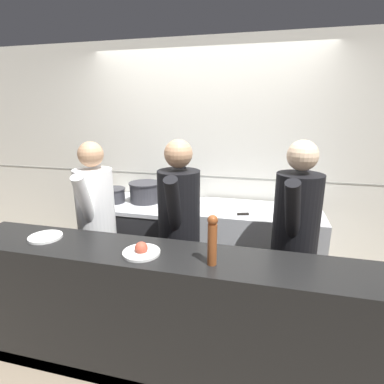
# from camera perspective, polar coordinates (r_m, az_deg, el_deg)

# --- Properties ---
(ground_plane) EXTENTS (14.00, 14.00, 0.00)m
(ground_plane) POSITION_cam_1_polar(r_m,az_deg,el_deg) (2.81, -3.43, -26.42)
(ground_plane) COLOR #7F705B
(wall_back_tiled) EXTENTS (8.00, 0.06, 2.60)m
(wall_back_tiled) POSITION_cam_1_polar(r_m,az_deg,el_deg) (3.39, 2.69, 5.65)
(wall_back_tiled) COLOR silver
(wall_back_tiled) RESTS_ON ground_plane
(oven_range) EXTENTS (1.12, 0.71, 0.90)m
(oven_range) POSITION_cam_1_polar(r_m,az_deg,el_deg) (3.43, -8.25, -9.26)
(oven_range) COLOR #232326
(oven_range) RESTS_ON ground_plane
(prep_counter) EXTENTS (1.21, 0.65, 0.92)m
(prep_counter) POSITION_cam_1_polar(r_m,az_deg,el_deg) (3.20, 12.19, -11.21)
(prep_counter) COLOR #B7BABF
(prep_counter) RESTS_ON ground_plane
(pass_counter) EXTENTS (3.05, 0.45, 0.96)m
(pass_counter) POSITION_cam_1_polar(r_m,az_deg,el_deg) (2.27, -4.59, -22.58)
(pass_counter) COLOR black
(pass_counter) RESTS_ON ground_plane
(stock_pot) EXTENTS (0.26, 0.26, 0.15)m
(stock_pot) POSITION_cam_1_polar(r_m,az_deg,el_deg) (3.35, -14.78, -0.50)
(stock_pot) COLOR #2D2D33
(stock_pot) RESTS_ON oven_range
(sauce_pot) EXTENTS (0.35, 0.35, 0.22)m
(sauce_pot) POSITION_cam_1_polar(r_m,az_deg,el_deg) (3.29, -8.93, 0.08)
(sauce_pot) COLOR #2D2D33
(sauce_pot) RESTS_ON oven_range
(braising_pot) EXTENTS (0.26, 0.26, 0.15)m
(braising_pot) POSITION_cam_1_polar(r_m,az_deg,el_deg) (3.16, -1.83, -0.93)
(braising_pot) COLOR #2D2D33
(braising_pot) RESTS_ON oven_range
(mixing_bowl_steel) EXTENTS (0.21, 0.21, 0.11)m
(mixing_bowl_steel) POSITION_cam_1_polar(r_m,az_deg,el_deg) (3.03, 17.82, -2.66)
(mixing_bowl_steel) COLOR #B7BABF
(mixing_bowl_steel) RESTS_ON prep_counter
(chefs_knife) EXTENTS (0.38, 0.14, 0.02)m
(chefs_knife) POSITION_cam_1_polar(r_m,az_deg,el_deg) (2.88, 11.66, -4.15)
(chefs_knife) COLOR #B7BABF
(chefs_knife) RESTS_ON prep_counter
(plated_dish_main) EXTENTS (0.24, 0.24, 0.02)m
(plated_dish_main) POSITION_cam_1_polar(r_m,az_deg,el_deg) (2.47, -26.14, -7.70)
(plated_dish_main) COLOR white
(plated_dish_main) RESTS_ON pass_counter
(plated_dish_appetiser) EXTENTS (0.25, 0.25, 0.09)m
(plated_dish_appetiser) POSITION_cam_1_polar(r_m,az_deg,el_deg) (2.02, -9.62, -11.01)
(plated_dish_appetiser) COLOR white
(plated_dish_appetiser) RESTS_ON pass_counter
(pepper_mill) EXTENTS (0.06, 0.06, 0.32)m
(pepper_mill) POSITION_cam_1_polar(r_m,az_deg,el_deg) (1.81, 3.89, -8.95)
(pepper_mill) COLOR brown
(pepper_mill) RESTS_ON pass_counter
(chef_head_cook) EXTENTS (0.39, 0.71, 1.62)m
(chef_head_cook) POSITION_cam_1_polar(r_m,az_deg,el_deg) (2.81, -17.68, -5.58)
(chef_head_cook) COLOR black
(chef_head_cook) RESTS_ON ground_plane
(chef_sous) EXTENTS (0.38, 0.73, 1.66)m
(chef_sous) POSITION_cam_1_polar(r_m,az_deg,el_deg) (2.47, -2.51, -7.25)
(chef_sous) COLOR black
(chef_sous) RESTS_ON ground_plane
(chef_line) EXTENTS (0.41, 0.73, 1.67)m
(chef_line) POSITION_cam_1_polar(r_m,az_deg,el_deg) (2.44, 18.94, -8.24)
(chef_line) COLOR black
(chef_line) RESTS_ON ground_plane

